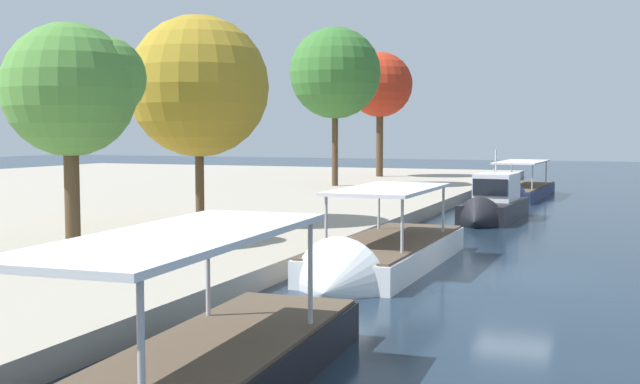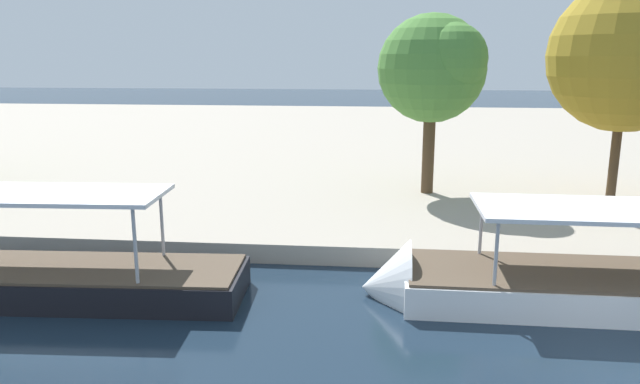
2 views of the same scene
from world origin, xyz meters
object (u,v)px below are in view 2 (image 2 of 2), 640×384
Objects in this scene: tour_boat_1 at (12,284)px; tour_boat_2 at (547,290)px; tree_4 at (627,59)px; tree_1 at (437,66)px.

tour_boat_1 reaches higher than tour_boat_2.
tour_boat_2 is 12.97m from tree_4.
tour_boat_2 is at bearing -117.96° from tree_4.
tree_4 is at bearing -154.88° from tour_boat_1.
tour_boat_1 is at bearing -152.16° from tree_4.
tour_boat_2 is at bearing -178.88° from tour_boat_1.
tour_boat_2 is 1.45× the size of tree_1.
tree_4 reaches higher than tour_boat_2.
tree_1 reaches higher than tour_boat_1.
tour_boat_1 is 1.11× the size of tour_boat_2.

